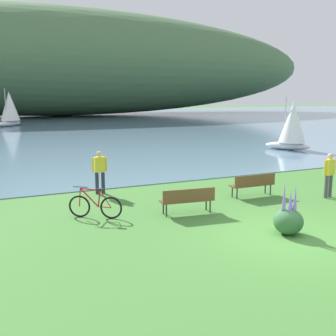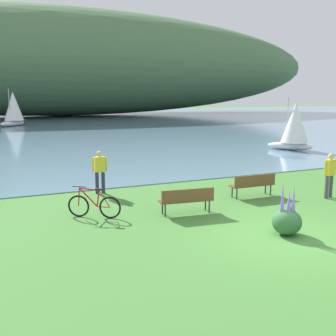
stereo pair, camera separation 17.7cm
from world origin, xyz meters
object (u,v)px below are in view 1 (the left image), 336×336
bicycle_leaning_near_bench (95,206)px  person_at_shoreline (100,169)px  person_on_the_grass (329,172)px  sailboat_mid_bay (292,125)px  sailboat_nearest_to_shore (10,108)px  park_bench_near_camera (253,183)px  park_bench_further_along (188,199)px

bicycle_leaning_near_bench → person_at_shoreline: person_at_shoreline is taller
person_on_the_grass → sailboat_mid_bay: (7.39, 10.70, 0.77)m
person_on_the_grass → sailboat_nearest_to_shore: bearing=103.1°
park_bench_near_camera → sailboat_mid_bay: bearing=43.5°
person_at_shoreline → sailboat_mid_bay: sailboat_mid_bay is taller
park_bench_further_along → sailboat_nearest_to_shore: size_ratio=0.41×
person_at_shoreline → person_on_the_grass: 8.83m
bicycle_leaning_near_bench → sailboat_mid_bay: sailboat_mid_bay is taller
park_bench_further_along → sailboat_nearest_to_shore: (-3.60, 40.54, 1.62)m
bicycle_leaning_near_bench → sailboat_nearest_to_shore: (-0.71, 39.73, 1.75)m
park_bench_further_along → sailboat_nearest_to_shore: bearing=95.1°
park_bench_further_along → sailboat_mid_bay: bearing=38.3°
park_bench_further_along → person_on_the_grass: size_ratio=1.08×
park_bench_near_camera → bicycle_leaning_near_bench: size_ratio=1.19×
bicycle_leaning_near_bench → park_bench_near_camera: bearing=2.0°
park_bench_near_camera → person_at_shoreline: bearing=151.9°
bicycle_leaning_near_bench → sailboat_nearest_to_shore: bearing=91.0°
person_on_the_grass → park_bench_further_along: bearing=177.6°
park_bench_further_along → sailboat_nearest_to_shore: 40.73m
park_bench_near_camera → person_on_the_grass: person_on_the_grass is taller
person_at_shoreline → sailboat_mid_bay: 16.62m
person_on_the_grass → park_bench_near_camera: bearing=153.5°
park_bench_near_camera → sailboat_nearest_to_shore: sailboat_nearest_to_shore is taller
sailboat_mid_bay → person_at_shoreline: bearing=-156.5°
person_on_the_grass → bicycle_leaning_near_bench: bearing=173.1°
sailboat_nearest_to_shore → sailboat_mid_bay: 34.49m
person_at_shoreline → park_bench_further_along: bearing=-63.0°
park_bench_near_camera → park_bench_further_along: (-3.32, -1.02, 0.00)m
park_bench_further_along → sailboat_mid_bay: size_ratio=0.51×
bicycle_leaning_near_bench → sailboat_nearest_to_shore: sailboat_nearest_to_shore is taller
sailboat_nearest_to_shore → sailboat_mid_bay: size_ratio=1.23×
person_at_shoreline → person_on_the_grass: same height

